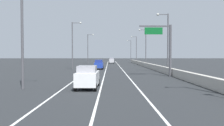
{
  "coord_description": "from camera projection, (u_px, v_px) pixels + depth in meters",
  "views": [
    {
      "loc": [
        -1.14,
        -3.38,
        3.14
      ],
      "look_at": [
        -0.77,
        39.69,
        1.7
      ],
      "focal_mm": 38.94,
      "sensor_mm": 36.0,
      "label": 1
    }
  ],
  "objects": [
    {
      "name": "ground_plane",
      "position": [
        114.0,
        66.0,
        67.46
      ],
      "size": [
        320.0,
        320.0,
        0.0
      ],
      "primitive_type": "plane",
      "color": "#26282B"
    },
    {
      "name": "lane_stripe_left",
      "position": [
        92.0,
        68.0,
        58.42
      ],
      "size": [
        0.16,
        130.0,
        0.0
      ],
      "primitive_type": "cube",
      "color": "silver",
      "rests_on": "ground_plane"
    },
    {
      "name": "lane_stripe_center",
      "position": [
        106.0,
        68.0,
        58.45
      ],
      "size": [
        0.16,
        130.0,
        0.0
      ],
      "primitive_type": "cube",
      "color": "silver",
      "rests_on": "ground_plane"
    },
    {
      "name": "lane_stripe_right",
      "position": [
        121.0,
        68.0,
        58.48
      ],
      "size": [
        0.16,
        130.0,
        0.0
      ],
      "primitive_type": "cube",
      "color": "silver",
      "rests_on": "ground_plane"
    },
    {
      "name": "jersey_barrier_right",
      "position": [
        162.0,
        69.0,
        43.53
      ],
      "size": [
        0.6,
        120.0,
        1.1
      ],
      "primitive_type": "cube",
      "color": "#B2ADA3",
      "rests_on": "ground_plane"
    },
    {
      "name": "overhead_sign_gantry",
      "position": [
        165.0,
        44.0,
        35.16
      ],
      "size": [
        4.68,
        0.36,
        7.5
      ],
      "color": "#47474C",
      "rests_on": "ground_plane"
    },
    {
      "name": "lamp_post_right_second",
      "position": [
        166.0,
        39.0,
        42.04
      ],
      "size": [
        2.14,
        0.44,
        10.34
      ],
      "color": "#4C4C51",
      "rests_on": "ground_plane"
    },
    {
      "name": "lamp_post_right_third",
      "position": [
        145.0,
        45.0,
        67.74
      ],
      "size": [
        2.14,
        0.44,
        10.34
      ],
      "color": "#4C4C51",
      "rests_on": "ground_plane"
    },
    {
      "name": "lamp_post_right_fourth",
      "position": [
        136.0,
        48.0,
        93.43
      ],
      "size": [
        2.14,
        0.44,
        10.34
      ],
      "color": "#4C4C51",
      "rests_on": "ground_plane"
    },
    {
      "name": "lamp_post_right_fifth",
      "position": [
        130.0,
        49.0,
        119.13
      ],
      "size": [
        2.14,
        0.44,
        10.34
      ],
      "color": "#4C4C51",
      "rests_on": "ground_plane"
    },
    {
      "name": "lamp_post_left_near",
      "position": [
        25.0,
        24.0,
        22.19
      ],
      "size": [
        2.14,
        0.44,
        10.34
      ],
      "color": "#4C4C51",
      "rests_on": "ground_plane"
    },
    {
      "name": "lamp_post_left_mid",
      "position": [
        73.0,
        42.0,
        53.02
      ],
      "size": [
        2.14,
        0.44,
        10.34
      ],
      "color": "#4C4C51",
      "rests_on": "ground_plane"
    },
    {
      "name": "lamp_post_left_far",
      "position": [
        89.0,
        47.0,
        83.86
      ],
      "size": [
        2.14,
        0.44,
        10.34
      ],
      "color": "#4C4C51",
      "rests_on": "ground_plane"
    },
    {
      "name": "car_silver_0",
      "position": [
        112.0,
        61.0,
        90.81
      ],
      "size": [
        1.84,
        4.28,
        2.09
      ],
      "color": "#B7B7BC",
      "rests_on": "ground_plane"
    },
    {
      "name": "car_white_1",
      "position": [
        88.0,
        77.0,
        22.68
      ],
      "size": [
        2.05,
        4.7,
        2.14
      ],
      "color": "white",
      "rests_on": "ground_plane"
    },
    {
      "name": "car_blue_2",
      "position": [
        99.0,
        65.0,
        53.09
      ],
      "size": [
        1.97,
        4.24,
        2.08
      ],
      "color": "#1E389E",
      "rests_on": "ground_plane"
    }
  ]
}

